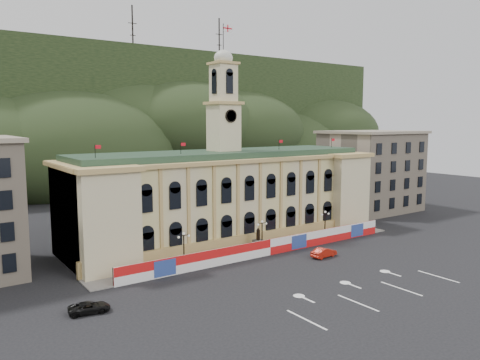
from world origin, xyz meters
TOP-DOWN VIEW (x-y plane):
  - ground at (0.00, 0.00)m, footprint 260.00×260.00m
  - lane_markings at (0.00, -5.00)m, footprint 26.00×10.00m
  - hill_ridge at (0.03, 121.99)m, footprint 230.00×80.00m
  - city_hall at (0.00, 27.63)m, footprint 56.20×17.60m
  - side_building_right at (43.00, 30.93)m, footprint 21.00×17.00m
  - hoarding_fence at (0.06, 15.07)m, footprint 50.00×0.44m
  - pavement at (0.00, 17.75)m, footprint 56.00×5.50m
  - statue at (0.00, 18.00)m, footprint 1.40×1.40m
  - lamp_left at (-14.00, 17.00)m, footprint 1.96×0.44m
  - lamp_center at (0.00, 17.00)m, footprint 1.96×0.44m
  - lamp_right at (14.00, 17.00)m, footprint 1.96×0.44m
  - red_sedan at (6.03, 9.32)m, footprint 2.19×4.68m
  - black_suv at (-30.00, 8.85)m, footprint 3.67×5.17m

SIDE VIEW (x-z plane):
  - ground at x=0.00m, z-range 0.00..0.00m
  - lane_markings at x=0.00m, z-range -0.01..0.01m
  - pavement at x=0.00m, z-range 0.00..0.16m
  - black_suv at x=-30.00m, z-range 0.00..1.23m
  - red_sedan at x=6.03m, z-range 0.00..1.47m
  - statue at x=0.00m, z-range -0.67..3.05m
  - hoarding_fence at x=0.06m, z-range 0.00..2.50m
  - lamp_left at x=-14.00m, z-range 0.50..5.65m
  - lamp_center at x=0.00m, z-range 0.50..5.65m
  - lamp_right at x=14.00m, z-range 0.50..5.65m
  - city_hall at x=0.00m, z-range -10.70..26.40m
  - side_building_right at x=43.00m, z-range 0.03..18.63m
  - hill_ridge at x=0.03m, z-range -12.52..51.48m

